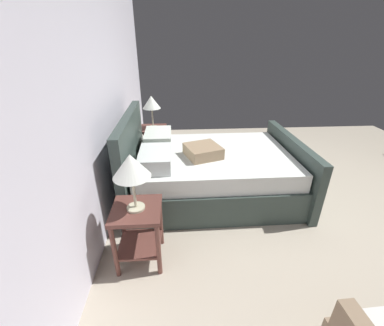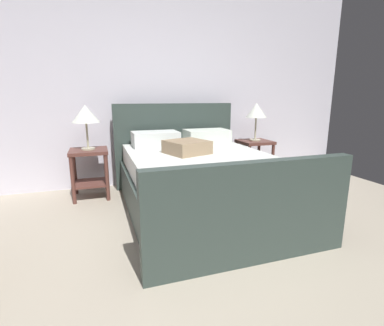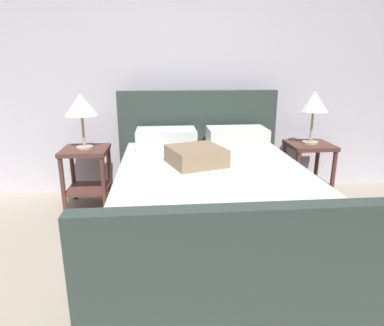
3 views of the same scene
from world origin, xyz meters
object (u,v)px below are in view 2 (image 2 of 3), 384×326
at_px(nightstand_right, 254,154).
at_px(table_lamp_left, 86,115).
at_px(nightstand_left, 90,165).
at_px(bed, 200,179).
at_px(table_lamp_right, 256,111).

xyz_separation_m(nightstand_right, table_lamp_left, (-2.28, -0.02, 0.61)).
xyz_separation_m(nightstand_left, table_lamp_left, (-0.00, 0.00, 0.61)).
height_order(nightstand_right, nightstand_left, same).
xyz_separation_m(bed, nightstand_right, (1.14, 0.82, 0.06)).
bearing_deg(table_lamp_right, nightstand_right, -146.31).
distance_m(table_lamp_right, nightstand_left, 2.36).
bearing_deg(table_lamp_left, nightstand_left, -69.44).
height_order(table_lamp_right, table_lamp_left, table_lamp_right).
relative_size(table_lamp_right, nightstand_left, 0.89).
relative_size(nightstand_right, nightstand_left, 1.00).
bearing_deg(nightstand_left, table_lamp_right, 0.44).
height_order(nightstand_right, table_lamp_left, table_lamp_left).
distance_m(nightstand_right, table_lamp_right, 0.62).
height_order(table_lamp_right, nightstand_left, table_lamp_right).
xyz_separation_m(nightstand_right, nightstand_left, (-2.28, -0.02, 0.00)).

